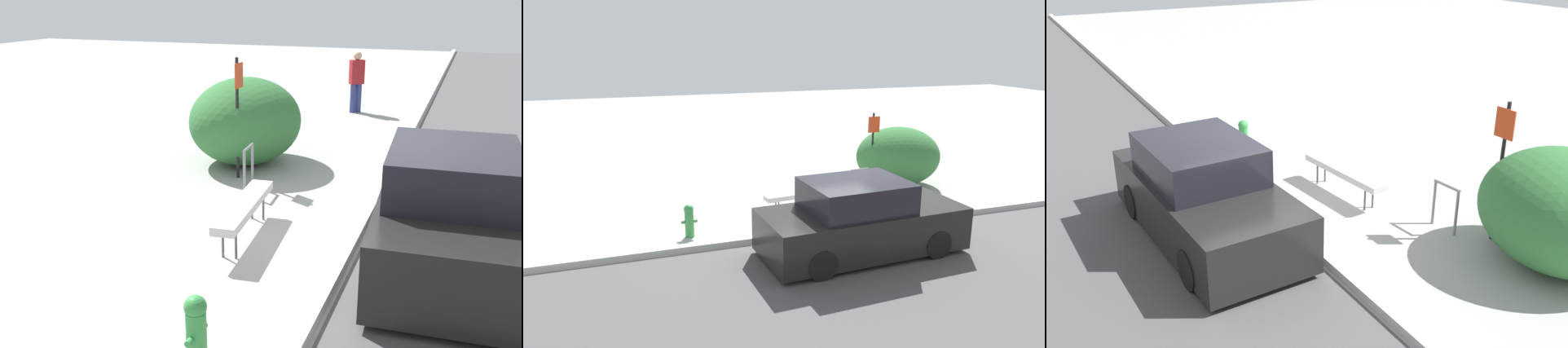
% 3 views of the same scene
% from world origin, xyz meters
% --- Properties ---
extents(ground_plane, '(60.00, 60.00, 0.00)m').
position_xyz_m(ground_plane, '(0.00, 0.00, 0.00)').
color(ground_plane, '#9E9E99').
extents(curb, '(60.00, 0.20, 0.13)m').
position_xyz_m(curb, '(0.00, 0.00, 0.07)').
color(curb, '#B7B7B2').
rests_on(curb, ground_plane).
extents(bench, '(2.10, 0.53, 0.55)m').
position_xyz_m(bench, '(-0.21, 1.52, 0.48)').
color(bench, '#515156').
rests_on(bench, ground_plane).
extents(bike_rack, '(0.55, 0.09, 0.83)m').
position_xyz_m(bike_rack, '(1.77, 2.24, 0.50)').
color(bike_rack, gray).
rests_on(bike_rack, ground_plane).
extents(sign_post, '(0.36, 0.08, 2.30)m').
position_xyz_m(sign_post, '(2.41, 2.70, 1.38)').
color(sign_post, black).
rests_on(sign_post, ground_plane).
extents(fire_hydrant, '(0.36, 0.22, 0.77)m').
position_xyz_m(fire_hydrant, '(-3.24, 0.79, 0.41)').
color(fire_hydrant, '#338C3F').
rests_on(fire_hydrant, ground_plane).
extents(shrub_hedge, '(2.57, 2.27, 1.79)m').
position_xyz_m(shrub_hedge, '(3.44, 2.96, 0.89)').
color(shrub_hedge, '#337038').
rests_on(shrub_hedge, ground_plane).
extents(pedestrian, '(0.42, 0.46, 1.79)m').
position_xyz_m(pedestrian, '(9.55, 1.87, 0.96)').
color(pedestrian, navy).
rests_on(pedestrian, ground_plane).
extents(parked_car_near, '(4.32, 1.97, 1.59)m').
position_xyz_m(parked_car_near, '(-0.01, -1.28, 0.70)').
color(parked_car_near, black).
rests_on(parked_car_near, ground_plane).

